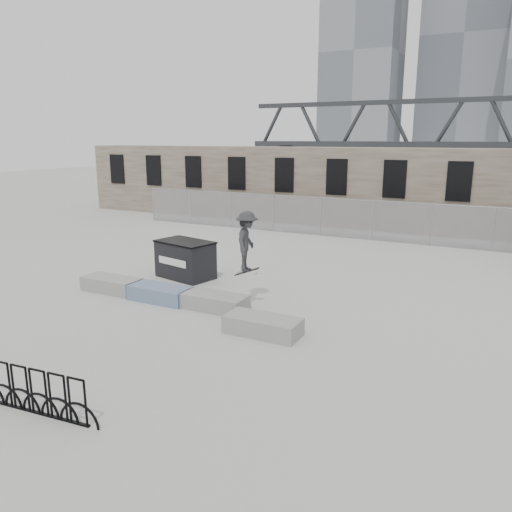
{
  "coord_description": "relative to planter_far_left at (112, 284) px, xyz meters",
  "views": [
    {
      "loc": [
        8.8,
        -12.1,
        5.02
      ],
      "look_at": [
        1.64,
        1.87,
        1.3
      ],
      "focal_mm": 35.0,
      "sensor_mm": 36.0,
      "label": 1
    }
  ],
  "objects": [
    {
      "name": "planter_far_left",
      "position": [
        0.0,
        0.0,
        0.0
      ],
      "size": [
        2.0,
        0.9,
        0.47
      ],
      "color": "gray",
      "rests_on": "ground"
    },
    {
      "name": "skateboarder",
      "position": [
        4.69,
        0.88,
        1.73
      ],
      "size": [
        0.96,
        1.32,
        2.01
      ],
      "rotation": [
        0.0,
        0.0,
        1.83
      ],
      "color": "#2C2D2F",
      "rests_on": "ground"
    },
    {
      "name": "bike_rack",
      "position": [
        3.82,
        -6.52,
        0.18
      ],
      "size": [
        3.58,
        0.36,
        0.9
      ],
      "rotation": [
        0.0,
        0.0,
        0.09
      ],
      "color": "black",
      "rests_on": "ground"
    },
    {
      "name": "dumpster",
      "position": [
        1.25,
        2.52,
        0.44
      ],
      "size": [
        2.32,
        1.7,
        1.37
      ],
      "rotation": [
        0.0,
        0.0,
        -0.22
      ],
      "color": "black",
      "rests_on": "ground"
    },
    {
      "name": "planter_offset",
      "position": [
        6.21,
        -1.08,
        0.0
      ],
      "size": [
        2.0,
        0.9,
        0.47
      ],
      "color": "gray",
      "rests_on": "ground"
    },
    {
      "name": "skyline_towers",
      "position": [
        1.84,
        93.82,
        20.54
      ],
      "size": [
        58.0,
        28.0,
        48.0
      ],
      "color": "slate",
      "rests_on": "ground"
    },
    {
      "name": "chainlink_fence",
      "position": [
        2.85,
        12.51,
        0.78
      ],
      "size": [
        22.06,
        0.06,
        2.02
      ],
      "color": "gray",
      "rests_on": "ground"
    },
    {
      "name": "planter_center_left",
      "position": [
        2.09,
        -0.07,
        0.0
      ],
      "size": [
        2.0,
        0.9,
        0.47
      ],
      "color": "#2B4E83",
      "rests_on": "ground"
    },
    {
      "name": "ground",
      "position": [
        2.85,
        0.01,
        -0.26
      ],
      "size": [
        120.0,
        120.0,
        0.0
      ],
      "primitive_type": "plane",
      "color": "#B2B2AD",
      "rests_on": "ground"
    },
    {
      "name": "stone_wall",
      "position": [
        2.85,
        16.25,
        2.0
      ],
      "size": [
        36.0,
        2.58,
        4.5
      ],
      "color": "#685A4D",
      "rests_on": "ground"
    },
    {
      "name": "planter_center_right",
      "position": [
        4.05,
        0.01,
        0.0
      ],
      "size": [
        2.0,
        0.9,
        0.47
      ],
      "color": "gray",
      "rests_on": "ground"
    }
  ]
}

